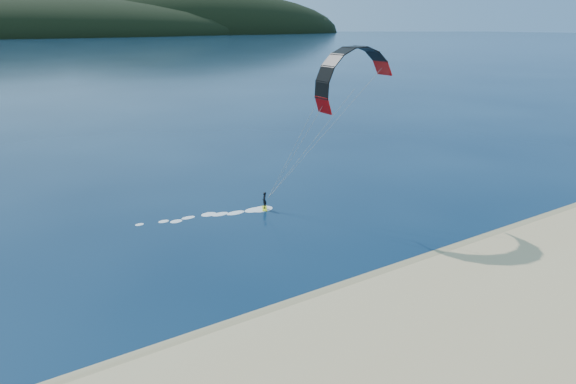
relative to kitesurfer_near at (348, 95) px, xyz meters
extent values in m
plane|color=#071A34|center=(-11.69, -15.55, -9.92)|extent=(1800.00, 1800.00, 0.00)
cube|color=#917F54|center=(-11.69, -11.05, -9.87)|extent=(220.00, 2.50, 0.10)
ellipsoid|color=black|center=(248.31, 744.45, -9.92)|extent=(600.00, 240.00, 140.00)
cube|color=#E5F11C|center=(-5.76, 3.73, -9.87)|extent=(0.88, 1.25, 0.07)
imported|color=black|center=(-5.76, 3.73, -9.11)|extent=(0.56, 0.64, 1.48)
cylinder|color=gray|center=(-2.51, 1.63, -4.18)|extent=(0.02, 0.02, 11.68)
camera|label=1|loc=(-24.19, -30.30, 5.40)|focal=29.57mm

